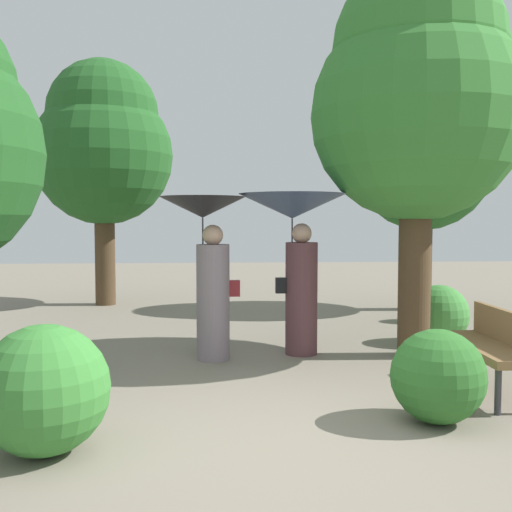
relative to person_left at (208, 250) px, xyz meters
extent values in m
plane|color=gray|center=(0.64, -2.81, -1.37)|extent=(40.00, 40.00, 0.00)
cylinder|color=gray|center=(0.06, 0.00, -0.65)|extent=(0.41, 0.41, 1.44)
sphere|color=tan|center=(0.06, 0.00, 0.19)|extent=(0.26, 0.26, 0.26)
cylinder|color=#333338|center=(-0.06, 0.00, -0.01)|extent=(0.02, 0.02, 0.83)
cone|color=black|center=(-0.06, 0.00, 0.53)|extent=(1.07, 1.07, 0.26)
cube|color=maroon|center=(0.33, 0.01, -0.48)|extent=(0.14, 0.10, 0.20)
cylinder|color=#563338|center=(1.21, 0.23, -0.64)|extent=(0.42, 0.42, 1.46)
sphere|color=tan|center=(1.21, 0.23, 0.20)|extent=(0.26, 0.26, 0.26)
cylinder|color=#333338|center=(1.08, 0.23, -0.01)|extent=(0.02, 0.02, 0.81)
cone|color=#38476B|center=(1.08, 0.23, 0.55)|extent=(1.38, 1.38, 0.32)
cube|color=black|center=(0.94, 0.22, -0.47)|extent=(0.14, 0.10, 0.20)
cylinder|color=#38383D|center=(2.63, -0.97, -1.15)|extent=(0.06, 0.06, 0.44)
cylinder|color=#38383D|center=(2.97, -0.97, -1.15)|extent=(0.06, 0.06, 0.44)
cylinder|color=#38383D|center=(2.61, -2.31, -1.15)|extent=(0.06, 0.06, 0.44)
cube|color=olive|center=(2.79, -1.64, -0.91)|extent=(0.46, 1.51, 0.08)
cube|color=olive|center=(3.03, -1.65, -0.72)|extent=(0.08, 1.50, 0.35)
cylinder|color=#42301E|center=(4.13, 3.94, 0.55)|extent=(0.38, 0.38, 3.83)
sphere|color=#235B23|center=(4.13, 3.94, 1.50)|extent=(2.65, 2.65, 2.65)
sphere|color=#235B23|center=(4.13, 3.94, 2.27)|extent=(2.12, 2.12, 2.12)
cylinder|color=#4C3823|center=(-2.17, 5.05, 0.67)|extent=(0.41, 0.41, 4.09)
sphere|color=#235B23|center=(-2.17, 5.05, 1.69)|extent=(2.82, 2.82, 2.82)
sphere|color=#235B23|center=(-2.17, 5.05, 2.51)|extent=(2.25, 2.25, 2.25)
cylinder|color=#4C3823|center=(2.63, 0.01, 0.68)|extent=(0.41, 0.41, 4.09)
sphere|color=#387F33|center=(2.63, 0.01, 1.70)|extent=(2.68, 2.68, 2.68)
sphere|color=#387F33|center=(2.63, 0.01, 2.52)|extent=(2.14, 2.14, 2.14)
sphere|color=#2D6B28|center=(1.99, -2.48, -0.97)|extent=(0.81, 0.81, 0.81)
sphere|color=#428C3D|center=(3.25, 0.74, -0.95)|extent=(0.84, 0.84, 0.84)
sphere|color=#387F33|center=(3.62, 2.54, -1.09)|extent=(0.55, 0.55, 0.55)
sphere|color=#387F33|center=(-1.18, -2.94, -0.88)|extent=(0.97, 0.97, 0.97)
camera|label=1|loc=(0.09, -7.37, 0.37)|focal=41.66mm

